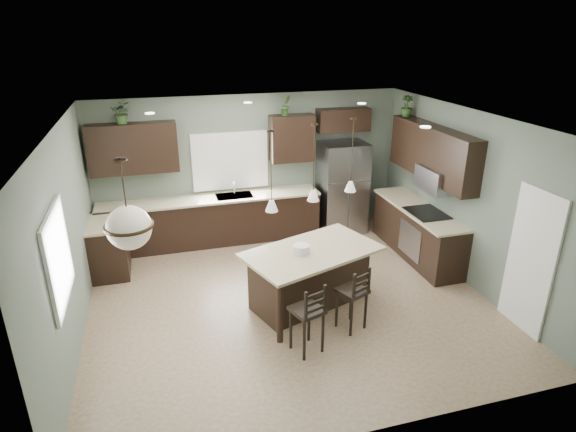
{
  "coord_description": "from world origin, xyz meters",
  "views": [
    {
      "loc": [
        -1.79,
        -6.24,
        4.04
      ],
      "look_at": [
        0.1,
        0.4,
        1.25
      ],
      "focal_mm": 30.0,
      "sensor_mm": 36.0,
      "label": 1
    }
  ],
  "objects_px": {
    "bar_stool_left": "(307,317)",
    "bar_stool_center": "(352,298)",
    "plant_back_left": "(122,112)",
    "kitchen_island": "(311,278)",
    "refrigerator": "(342,188)",
    "serving_dish": "(301,249)"
  },
  "relations": [
    {
      "from": "bar_stool_left",
      "to": "bar_stool_center",
      "type": "distance_m",
      "value": 0.82
    },
    {
      "from": "bar_stool_center",
      "to": "plant_back_left",
      "type": "xyz_separation_m",
      "value": [
        -2.9,
        3.49,
        2.11
      ]
    },
    {
      "from": "kitchen_island",
      "to": "bar_stool_left",
      "type": "height_order",
      "value": "bar_stool_left"
    },
    {
      "from": "refrigerator",
      "to": "bar_stool_center",
      "type": "bearing_deg",
      "value": -109.35
    },
    {
      "from": "kitchen_island",
      "to": "plant_back_left",
      "type": "xyz_separation_m",
      "value": [
        -2.55,
        2.77,
        2.13
      ]
    },
    {
      "from": "serving_dish",
      "to": "refrigerator",
      "type": "bearing_deg",
      "value": 57.29
    },
    {
      "from": "serving_dish",
      "to": "plant_back_left",
      "type": "relative_size",
      "value": 0.61
    },
    {
      "from": "refrigerator",
      "to": "bar_stool_center",
      "type": "distance_m",
      "value": 3.52
    },
    {
      "from": "refrigerator",
      "to": "serving_dish",
      "type": "height_order",
      "value": "refrigerator"
    },
    {
      "from": "bar_stool_left",
      "to": "refrigerator",
      "type": "bearing_deg",
      "value": 43.25
    },
    {
      "from": "plant_back_left",
      "to": "bar_stool_center",
      "type": "bearing_deg",
      "value": -50.3
    },
    {
      "from": "kitchen_island",
      "to": "bar_stool_center",
      "type": "relative_size",
      "value": 2.0
    },
    {
      "from": "bar_stool_center",
      "to": "kitchen_island",
      "type": "bearing_deg",
      "value": 92.59
    },
    {
      "from": "serving_dish",
      "to": "bar_stool_left",
      "type": "distance_m",
      "value": 1.11
    },
    {
      "from": "refrigerator",
      "to": "bar_stool_left",
      "type": "bearing_deg",
      "value": -117.94
    },
    {
      "from": "plant_back_left",
      "to": "kitchen_island",
      "type": "bearing_deg",
      "value": -47.31
    },
    {
      "from": "refrigerator",
      "to": "serving_dish",
      "type": "distance_m",
      "value": 3.13
    },
    {
      "from": "kitchen_island",
      "to": "plant_back_left",
      "type": "distance_m",
      "value": 4.33
    },
    {
      "from": "bar_stool_left",
      "to": "plant_back_left",
      "type": "bearing_deg",
      "value": 100.54
    },
    {
      "from": "serving_dish",
      "to": "plant_back_left",
      "type": "xyz_separation_m",
      "value": [
        -2.37,
        2.84,
        1.6
      ]
    },
    {
      "from": "refrigerator",
      "to": "kitchen_island",
      "type": "bearing_deg",
      "value": -120.35
    },
    {
      "from": "kitchen_island",
      "to": "refrigerator",
      "type": "bearing_deg",
      "value": 40.25
    }
  ]
}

